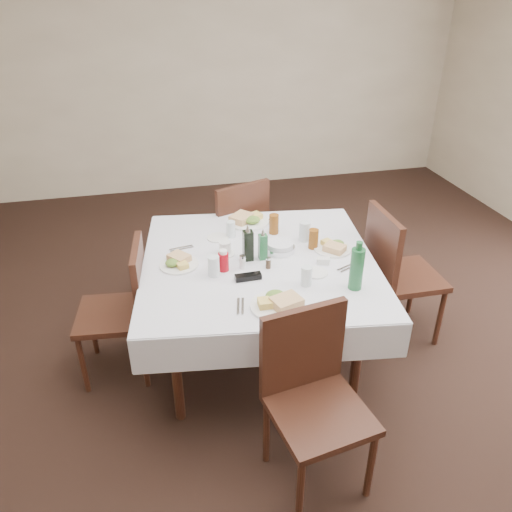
# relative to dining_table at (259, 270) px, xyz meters

# --- Properties ---
(ground_plane) EXTENTS (7.00, 7.00, 0.00)m
(ground_plane) POSITION_rel_dining_table_xyz_m (0.17, -0.23, -0.69)
(ground_plane) COLOR black
(room_shell) EXTENTS (6.04, 7.04, 2.80)m
(room_shell) POSITION_rel_dining_table_xyz_m (0.17, -0.23, 1.02)
(room_shell) COLOR #B8A78D
(room_shell) RESTS_ON ground
(dining_table) EXTENTS (1.63, 1.63, 0.76)m
(dining_table) POSITION_rel_dining_table_xyz_m (0.00, 0.00, 0.00)
(dining_table) COLOR #32180D
(dining_table) RESTS_ON ground
(chair_north) EXTENTS (0.58, 0.58, 0.96)m
(chair_north) POSITION_rel_dining_table_xyz_m (0.02, 0.88, -0.14)
(chair_north) COLOR #32180D
(chair_north) RESTS_ON ground
(chair_south) EXTENTS (0.52, 0.52, 0.95)m
(chair_south) POSITION_rel_dining_table_xyz_m (0.04, -0.92, -0.14)
(chair_south) COLOR #32180D
(chair_south) RESTS_ON ground
(chair_east) EXTENTS (0.47, 0.47, 0.98)m
(chair_east) POSITION_rel_dining_table_xyz_m (0.97, 0.02, -0.13)
(chair_east) COLOR #32180D
(chair_east) RESTS_ON ground
(chair_west) EXTENTS (0.48, 0.48, 0.92)m
(chair_west) POSITION_rel_dining_table_xyz_m (-0.85, 0.06, -0.16)
(chair_west) COLOR #32180D
(chair_west) RESTS_ON ground
(meal_north) EXTENTS (0.30, 0.30, 0.06)m
(meal_north) POSITION_rel_dining_table_xyz_m (0.04, 0.54, 0.10)
(meal_north) COLOR white
(meal_north) RESTS_ON dining_table
(meal_south) EXTENTS (0.30, 0.30, 0.06)m
(meal_south) POSITION_rel_dining_table_xyz_m (-0.02, -0.51, 0.10)
(meal_south) COLOR white
(meal_south) RESTS_ON dining_table
(meal_east) EXTENTS (0.24, 0.24, 0.05)m
(meal_east) POSITION_rel_dining_table_xyz_m (0.50, 0.01, 0.09)
(meal_east) COLOR white
(meal_east) RESTS_ON dining_table
(meal_west) EXTENTS (0.24, 0.24, 0.05)m
(meal_west) POSITION_rel_dining_table_xyz_m (-0.50, 0.05, 0.09)
(meal_west) COLOR white
(meal_west) RESTS_ON dining_table
(side_plate_a) EXTENTS (0.14, 0.14, 0.01)m
(side_plate_a) POSITION_rel_dining_table_xyz_m (-0.20, 0.35, 0.08)
(side_plate_a) COLOR white
(side_plate_a) RESTS_ON dining_table
(side_plate_b) EXTENTS (0.14, 0.14, 0.01)m
(side_plate_b) POSITION_rel_dining_table_xyz_m (0.29, -0.24, 0.08)
(side_plate_b) COLOR white
(side_plate_b) RESTS_ON dining_table
(water_n) EXTENTS (0.06, 0.06, 0.11)m
(water_n) POSITION_rel_dining_table_xyz_m (-0.11, 0.35, 0.13)
(water_n) COLOR silver
(water_n) RESTS_ON dining_table
(water_s) EXTENTS (0.06, 0.06, 0.12)m
(water_s) POSITION_rel_dining_table_xyz_m (0.20, -0.34, 0.13)
(water_s) COLOR silver
(water_s) RESTS_ON dining_table
(water_e) EXTENTS (0.07, 0.07, 0.13)m
(water_e) POSITION_rel_dining_table_xyz_m (0.36, 0.19, 0.14)
(water_e) COLOR silver
(water_e) RESTS_ON dining_table
(water_w) EXTENTS (0.07, 0.07, 0.13)m
(water_w) POSITION_rel_dining_table_xyz_m (-0.30, -0.12, 0.14)
(water_w) COLOR silver
(water_w) RESTS_ON dining_table
(iced_tea_a) EXTENTS (0.07, 0.07, 0.14)m
(iced_tea_a) POSITION_rel_dining_table_xyz_m (0.19, 0.34, 0.14)
(iced_tea_a) COLOR brown
(iced_tea_a) RESTS_ON dining_table
(iced_tea_b) EXTENTS (0.06, 0.06, 0.13)m
(iced_tea_b) POSITION_rel_dining_table_xyz_m (0.38, 0.07, 0.14)
(iced_tea_b) COLOR brown
(iced_tea_b) RESTS_ON dining_table
(bread_basket) EXTENTS (0.19, 0.19, 0.06)m
(bread_basket) POSITION_rel_dining_table_xyz_m (0.16, 0.08, 0.10)
(bread_basket) COLOR silver
(bread_basket) RESTS_ON dining_table
(oil_cruet_dark) EXTENTS (0.06, 0.06, 0.25)m
(oil_cruet_dark) POSITION_rel_dining_table_xyz_m (-0.07, 0.02, 0.18)
(oil_cruet_dark) COLOR black
(oil_cruet_dark) RESTS_ON dining_table
(oil_cruet_green) EXTENTS (0.05, 0.05, 0.21)m
(oil_cruet_green) POSITION_rel_dining_table_xyz_m (0.03, 0.01, 0.16)
(oil_cruet_green) COLOR #216235
(oil_cruet_green) RESTS_ON dining_table
(ketchup_bottle) EXTENTS (0.06, 0.06, 0.14)m
(ketchup_bottle) POSITION_rel_dining_table_xyz_m (-0.24, -0.07, 0.14)
(ketchup_bottle) COLOR #AD0714
(ketchup_bottle) RESTS_ON dining_table
(salt_shaker) EXTENTS (0.04, 0.04, 0.09)m
(salt_shaker) POSITION_rel_dining_table_xyz_m (-0.12, -0.08, 0.12)
(salt_shaker) COLOR white
(salt_shaker) RESTS_ON dining_table
(pepper_shaker) EXTENTS (0.03, 0.03, 0.07)m
(pepper_shaker) POSITION_rel_dining_table_xyz_m (0.03, -0.11, 0.11)
(pepper_shaker) COLOR #443122
(pepper_shaker) RESTS_ON dining_table
(coffee_mug) EXTENTS (0.12, 0.12, 0.09)m
(coffee_mug) POSITION_rel_dining_table_xyz_m (-0.19, 0.12, 0.11)
(coffee_mug) COLOR white
(coffee_mug) RESTS_ON dining_table
(sunglasses) EXTENTS (0.16, 0.05, 0.03)m
(sunglasses) POSITION_rel_dining_table_xyz_m (-0.12, -0.21, 0.09)
(sunglasses) COLOR black
(sunglasses) RESTS_ON dining_table
(green_bottle) EXTENTS (0.08, 0.08, 0.29)m
(green_bottle) POSITION_rel_dining_table_xyz_m (0.45, -0.44, 0.20)
(green_bottle) COLOR #216235
(green_bottle) RESTS_ON dining_table
(sugar_caddy) EXTENTS (0.09, 0.07, 0.04)m
(sugar_caddy) POSITION_rel_dining_table_xyz_m (0.37, -0.14, 0.09)
(sugar_caddy) COLOR white
(sugar_caddy) RESTS_ON dining_table
(cutlery_n) EXTENTS (0.06, 0.20, 0.01)m
(cutlery_n) POSITION_rel_dining_table_xyz_m (0.21, 0.45, 0.08)
(cutlery_n) COLOR silver
(cutlery_n) RESTS_ON dining_table
(cutlery_s) EXTENTS (0.07, 0.16, 0.01)m
(cutlery_s) POSITION_rel_dining_table_xyz_m (-0.22, -0.47, 0.08)
(cutlery_s) COLOR silver
(cutlery_s) RESTS_ON dining_table
(cutlery_e) EXTENTS (0.17, 0.10, 0.01)m
(cutlery_e) POSITION_rel_dining_table_xyz_m (0.51, -0.22, 0.08)
(cutlery_e) COLOR silver
(cutlery_e) RESTS_ON dining_table
(cutlery_w) EXTENTS (0.16, 0.07, 0.01)m
(cutlery_w) POSITION_rel_dining_table_xyz_m (-0.46, 0.25, 0.08)
(cutlery_w) COLOR silver
(cutlery_w) RESTS_ON dining_table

